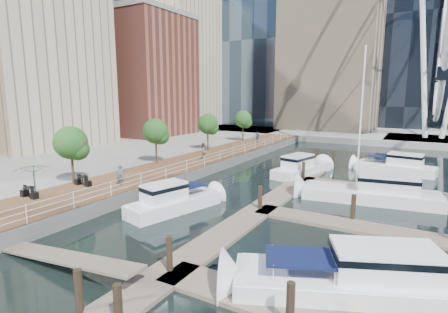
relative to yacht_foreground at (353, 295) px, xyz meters
name	(u,v)px	position (x,y,z in m)	size (l,w,h in m)	color
ground	(149,244)	(-10.53, -0.32, 0.00)	(520.00, 520.00, 0.00)	black
boardwalk	(181,168)	(-19.53, 14.68, 0.50)	(6.00, 60.00, 1.00)	brown
seawall	(205,171)	(-16.53, 14.68, 0.50)	(0.25, 60.00, 1.00)	#595954
land_inland	(27,148)	(-46.53, 14.68, 0.50)	(48.00, 90.00, 1.00)	gray
land_far	(377,119)	(-10.53, 101.68, 0.50)	(200.00, 114.00, 1.00)	gray
pier	(433,141)	(3.47, 51.68, 0.50)	(14.00, 12.00, 1.00)	gray
railing	(205,161)	(-16.63, 14.68, 1.52)	(0.10, 60.00, 1.05)	white
floating_docks	(339,208)	(-2.56, 9.66, 0.49)	(16.00, 34.00, 2.60)	#6D6051
midrise_condos	(100,60)	(-44.10, 26.50, 13.42)	(19.00, 67.00, 28.00)	#BCAD8E
street_trees	(156,131)	(-21.93, 13.68, 4.29)	(2.60, 42.60, 4.60)	#3F2B1C
cafe_tables	(2,201)	(-20.93, -2.32, 1.37)	(2.50, 13.70, 0.74)	black
yacht_foreground	(353,295)	(0.00, 0.00, 0.00)	(2.83, 10.55, 2.15)	white
pedestrian_near	(120,176)	(-18.22, 5.10, 1.81)	(0.59, 0.39, 1.61)	#444A5B
pedestrian_mid	(203,151)	(-18.86, 17.81, 1.92)	(0.89, 0.69, 1.84)	#86715C
pedestrian_far	(258,137)	(-18.92, 32.45, 1.84)	(0.99, 0.41, 1.69)	#373D45
moored_yachts	(373,209)	(-0.72, 12.16, 0.00)	(25.92, 38.24, 11.50)	silver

